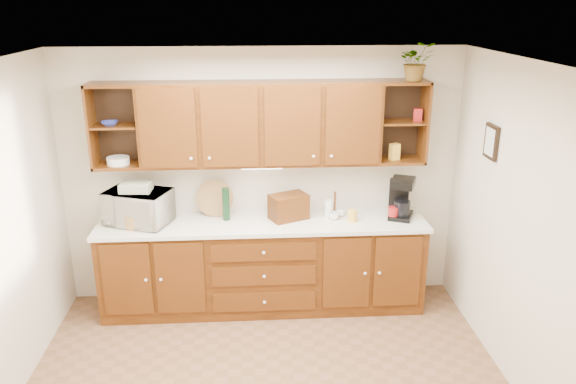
{
  "coord_description": "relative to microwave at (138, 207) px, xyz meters",
  "views": [
    {
      "loc": [
        -0.08,
        -3.7,
        3.02
      ],
      "look_at": [
        0.23,
        1.15,
        1.34
      ],
      "focal_mm": 35.0,
      "sensor_mm": 36.0,
      "label": 1
    }
  ],
  "objects": [
    {
      "name": "wicker_basket",
      "position": [
        -0.01,
        -0.08,
        -0.1
      ],
      "size": [
        0.27,
        0.27,
        0.14
      ],
      "primitive_type": "cylinder",
      "rotation": [
        0.0,
        0.0,
        0.07
      ],
      "color": "#A07743",
      "rests_on": "countertop"
    },
    {
      "name": "pantry_box_red",
      "position": [
        2.72,
        0.08,
        0.86
      ],
      "size": [
        0.1,
        0.09,
        0.12
      ],
      "primitive_type": "cube",
      "rotation": [
        0.0,
        0.0,
        -0.25
      ],
      "color": "maroon",
      "rests_on": "upper_cabinets"
    },
    {
      "name": "ceiling",
      "position": [
        1.21,
        -1.48,
        1.49
      ],
      "size": [
        4.0,
        4.0,
        0.0
      ],
      "primitive_type": "plane",
      "rotation": [
        3.14,
        0.0,
        0.0
      ],
      "color": "white",
      "rests_on": "back_wall"
    },
    {
      "name": "countertop",
      "position": [
        1.21,
        -0.04,
        -0.19
      ],
      "size": [
        3.24,
        0.64,
        0.04
      ],
      "primitive_type": "cube",
      "color": "white",
      "rests_on": "base_cabinets"
    },
    {
      "name": "canister_yellow",
      "position": [
        2.09,
        -0.1,
        -0.11
      ],
      "size": [
        0.09,
        0.09,
        0.12
      ],
      "primitive_type": "cylinder",
      "rotation": [
        0.0,
        0.0,
        -0.0
      ],
      "color": "gold",
      "rests_on": "countertop"
    },
    {
      "name": "towel_stack",
      "position": [
        0.0,
        0.0,
        0.21
      ],
      "size": [
        0.3,
        0.23,
        0.09
      ],
      "primitive_type": "cube",
      "rotation": [
        0.0,
        0.0,
        -0.07
      ],
      "color": "#EFDC70",
      "rests_on": "microwave"
    },
    {
      "name": "undercabinet_light",
      "position": [
        1.21,
        0.05,
        0.36
      ],
      "size": [
        0.4,
        0.05,
        0.02
      ],
      "primitive_type": "cube",
      "color": "white",
      "rests_on": "upper_cabinets"
    },
    {
      "name": "canister_red",
      "position": [
        2.5,
        -0.08,
        -0.1
      ],
      "size": [
        0.12,
        0.12,
        0.13
      ],
      "primitive_type": "cylinder",
      "rotation": [
        0.0,
        0.0,
        -0.28
      ],
      "color": "maroon",
      "rests_on": "countertop"
    },
    {
      "name": "potted_plant",
      "position": [
        2.66,
        0.05,
        1.36
      ],
      "size": [
        0.32,
        0.28,
        0.36
      ],
      "primitive_type": "imported",
      "rotation": [
        0.0,
        0.0,
        -0.01
      ],
      "color": "#999999",
      "rests_on": "upper_cabinets"
    },
    {
      "name": "upper_cabinets",
      "position": [
        1.22,
        0.11,
        0.79
      ],
      "size": [
        3.2,
        0.33,
        0.8
      ],
      "color": "#351706",
      "rests_on": "back_wall"
    },
    {
      "name": "pantry_box_yellow",
      "position": [
        2.51,
        0.07,
        0.49
      ],
      "size": [
        0.11,
        0.1,
        0.16
      ],
      "primitive_type": "cube",
      "rotation": [
        0.0,
        0.0,
        0.37
      ],
      "color": "gold",
      "rests_on": "upper_cabinets"
    },
    {
      "name": "bread_box",
      "position": [
        1.47,
        0.02,
        -0.04
      ],
      "size": [
        0.42,
        0.36,
        0.25
      ],
      "primitive_type": "cube",
      "rotation": [
        0.0,
        0.0,
        0.43
      ],
      "color": "#351706",
      "rests_on": "countertop"
    },
    {
      "name": "plate_stack",
      "position": [
        -0.16,
        0.08,
        0.45
      ],
      "size": [
        0.25,
        0.25,
        0.07
      ],
      "primitive_type": "cylinder",
      "rotation": [
        0.0,
        0.0,
        0.19
      ],
      "color": "white",
      "rests_on": "upper_cabinets"
    },
    {
      "name": "right_wall",
      "position": [
        3.21,
        -1.48,
        0.19
      ],
      "size": [
        0.0,
        3.5,
        3.5
      ],
      "primitive_type": "plane",
      "rotation": [
        1.57,
        0.0,
        -1.57
      ],
      "color": "beige",
      "rests_on": "floor"
    },
    {
      "name": "canister_white",
      "position": [
        1.88,
        0.05,
        -0.08
      ],
      "size": [
        0.09,
        0.09,
        0.18
      ],
      "primitive_type": "cylinder",
      "rotation": [
        0.0,
        0.0,
        0.02
      ],
      "color": "white",
      "rests_on": "countertop"
    },
    {
      "name": "back_wall",
      "position": [
        1.21,
        0.27,
        0.19
      ],
      "size": [
        4.0,
        0.0,
        4.0
      ],
      "primitive_type": "plane",
      "rotation": [
        1.57,
        0.0,
        0.0
      ],
      "color": "beige",
      "rests_on": "floor"
    },
    {
      "name": "microwave",
      "position": [
        0.0,
        0.0,
        0.0
      ],
      "size": [
        0.7,
        0.58,
        0.33
      ],
      "primitive_type": "imported",
      "rotation": [
        0.0,
        0.0,
        -0.34
      ],
      "color": "beige",
      "rests_on": "countertop"
    },
    {
      "name": "mug_tree",
      "position": [
        1.93,
        0.03,
        -0.12
      ],
      "size": [
        0.25,
        0.24,
        0.27
      ],
      "rotation": [
        0.0,
        0.0,
        0.32
      ],
      "color": "#351706",
      "rests_on": "countertop"
    },
    {
      "name": "framed_picture",
      "position": [
        3.19,
        -0.58,
        0.74
      ],
      "size": [
        0.03,
        0.24,
        0.3
      ],
      "primitive_type": "cube",
      "color": "black",
      "rests_on": "right_wall"
    },
    {
      "name": "coffee_maker",
      "position": [
        2.59,
        0.0,
        0.03
      ],
      "size": [
        0.31,
        0.35,
        0.41
      ],
      "rotation": [
        0.0,
        0.0,
        -0.4
      ],
      "color": "black",
      "rests_on": "countertop"
    },
    {
      "name": "bowl_stack",
      "position": [
        -0.21,
        0.07,
        0.81
      ],
      "size": [
        0.18,
        0.18,
        0.04
      ],
      "primitive_type": "imported",
      "rotation": [
        0.0,
        0.0,
        0.18
      ],
      "color": "#2A379B",
      "rests_on": "upper_cabinets"
    },
    {
      "name": "woven_tray",
      "position": [
        0.73,
        0.16,
        -0.16
      ],
      "size": [
        0.38,
        0.14,
        0.37
      ],
      "primitive_type": "cylinder",
      "rotation": [
        1.36,
        0.0,
        -0.13
      ],
      "color": "#A07743",
      "rests_on": "countertop"
    },
    {
      "name": "wine_bottle",
      "position": [
        0.85,
        0.03,
        -0.0
      ],
      "size": [
        0.09,
        0.09,
        0.33
      ],
      "primitive_type": "cylinder",
      "rotation": [
        0.0,
        0.0,
        0.36
      ],
      "color": "black",
      "rests_on": "countertop"
    },
    {
      "name": "base_cabinets",
      "position": [
        1.21,
        -0.03,
        -0.66
      ],
      "size": [
        3.2,
        0.6,
        0.9
      ],
      "primitive_type": "cube",
      "color": "#351706",
      "rests_on": "floor"
    }
  ]
}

